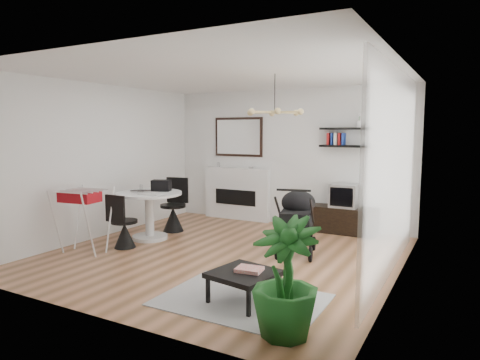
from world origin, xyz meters
The scene contains 25 objects.
floor centered at (0.00, 0.00, 0.00)m, with size 5.00×5.00×0.00m, color brown.
ceiling centered at (0.00, 0.00, 2.70)m, with size 5.00×5.00×0.00m, color white.
wall_back centered at (0.00, 2.50, 1.35)m, with size 5.00×5.00×0.00m, color white.
wall_left centered at (-2.50, 0.00, 1.35)m, with size 5.00×5.00×0.00m, color white.
wall_right centered at (2.50, 0.00, 1.35)m, with size 5.00×5.00×0.00m, color white.
sheer_curtain centered at (2.40, 0.20, 1.35)m, with size 0.04×3.60×2.60m, color white.
fireplace centered at (-1.10, 2.42, 0.69)m, with size 1.50×0.17×2.16m.
shelf_lower centered at (1.19, 2.37, 1.60)m, with size 0.90×0.25×0.04m, color black.
shelf_upper centered at (1.19, 2.37, 1.92)m, with size 0.90×0.25×0.04m, color black.
pendant_lamp centered at (0.70, 0.30, 2.15)m, with size 0.90×0.90×0.10m, color tan, non-canonical shape.
tv_console centered at (1.19, 2.26, 0.24)m, with size 1.29×0.45×0.48m, color black.
crt_tv centered at (1.24, 2.26, 0.70)m, with size 0.49×0.43×0.43m.
dining_table centered at (-1.61, 0.20, 0.54)m, with size 1.13×1.13×0.83m.
laptop centered at (-1.74, 0.13, 0.84)m, with size 0.36×0.23×0.03m, color black.
black_bag centered at (-1.53, 0.43, 0.92)m, with size 0.32×0.19×0.19m, color black.
newspaper centered at (-1.43, 0.07, 0.83)m, with size 0.38×0.31×0.01m, color beige.
drinking_glass centered at (-1.95, 0.39, 0.87)m, with size 0.05×0.05×0.09m, color white.
chair_far centered at (-1.62, 0.89, 0.31)m, with size 0.50×0.52×1.00m.
chair_near centered at (-1.60, -0.44, 0.28)m, with size 0.42×0.42×0.88m.
drying_rack centered at (-1.94, -0.95, 0.52)m, with size 0.73×0.70×1.00m.
stroller centered at (0.95, 0.61, 0.46)m, with size 0.74×0.96×1.08m.
rug centered at (1.09, -1.42, 0.01)m, with size 1.77×1.28×0.01m, color #9E9E9E.
coffee_table centered at (1.13, -1.45, 0.31)m, with size 0.76×0.76×0.34m.
magazines centered at (1.18, -1.41, 0.37)m, with size 0.28×0.22×0.04m, color #D34034.
potted_plant centered at (1.83, -1.96, 0.55)m, with size 0.62×0.62×1.11m, color #175319.
Camera 1 is at (3.26, -5.46, 1.89)m, focal length 32.00 mm.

